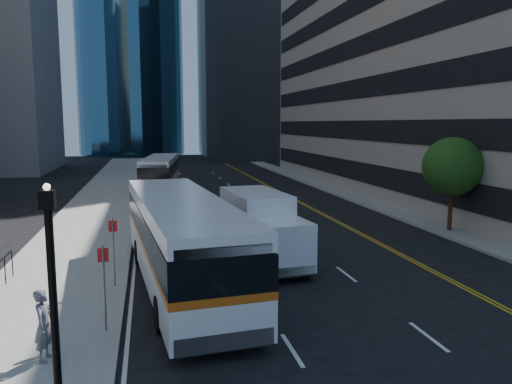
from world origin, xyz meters
TOP-DOWN VIEW (x-y plane):
  - ground at (0.00, 0.00)m, footprint 160.00×160.00m
  - sidewalk_west at (-10.50, 25.00)m, footprint 5.00×90.00m
  - sidewalk_east at (9.00, 25.00)m, footprint 2.00×90.00m
  - street_tree at (9.00, 8.00)m, footprint 3.20×3.20m
  - lamp_post at (-9.00, -6.00)m, footprint 0.28×0.28m
  - bus_front at (-6.00, 1.90)m, footprint 4.06×13.00m
  - bus_rear at (-6.06, 29.70)m, footprint 3.93×11.69m
  - box_truck at (-2.42, 4.34)m, footprint 2.82×6.46m
  - pedestrian at (-9.72, -3.51)m, footprint 0.56×0.73m

SIDE VIEW (x-z plane):
  - ground at x=0.00m, z-range 0.00..0.00m
  - sidewalk_west at x=-10.50m, z-range 0.00..0.15m
  - sidewalk_east at x=9.00m, z-range 0.00..0.15m
  - pedestrian at x=-9.72m, z-range 0.15..1.95m
  - box_truck at x=-2.42m, z-range 0.09..3.08m
  - bus_rear at x=-6.06m, z-range 0.14..3.09m
  - bus_front at x=-6.00m, z-range 0.15..3.45m
  - lamp_post at x=-9.00m, z-range 0.44..5.00m
  - street_tree at x=9.00m, z-range 1.09..6.19m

